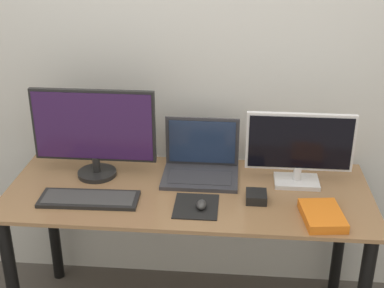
# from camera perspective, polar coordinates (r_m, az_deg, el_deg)

# --- Properties ---
(wall_back) EXTENTS (7.00, 0.05, 2.50)m
(wall_back) POSITION_cam_1_polar(r_m,az_deg,el_deg) (2.57, 0.40, 9.51)
(wall_back) COLOR silver
(wall_back) RESTS_ON ground_plane
(desk) EXTENTS (1.62, 0.66, 0.74)m
(desk) POSITION_cam_1_polar(r_m,az_deg,el_deg) (2.46, -0.40, -7.55)
(desk) COLOR olive
(desk) RESTS_ON ground_plane
(monitor_left) EXTENTS (0.56, 0.18, 0.42)m
(monitor_left) POSITION_cam_1_polar(r_m,az_deg,el_deg) (2.47, -10.43, 1.35)
(monitor_left) COLOR black
(monitor_left) RESTS_ON desk
(monitor_right) EXTENTS (0.48, 0.14, 0.34)m
(monitor_right) POSITION_cam_1_polar(r_m,az_deg,el_deg) (2.42, 11.39, -0.39)
(monitor_right) COLOR silver
(monitor_right) RESTS_ON desk
(laptop) EXTENTS (0.35, 0.25, 0.26)m
(laptop) POSITION_cam_1_polar(r_m,az_deg,el_deg) (2.50, 0.96, -1.98)
(laptop) COLOR #333338
(laptop) RESTS_ON desk
(keyboard) EXTENTS (0.43, 0.17, 0.02)m
(keyboard) POSITION_cam_1_polar(r_m,az_deg,el_deg) (2.35, -10.92, -5.78)
(keyboard) COLOR black
(keyboard) RESTS_ON desk
(mousepad) EXTENTS (0.19, 0.21, 0.00)m
(mousepad) POSITION_cam_1_polar(r_m,az_deg,el_deg) (2.26, 0.44, -6.66)
(mousepad) COLOR black
(mousepad) RESTS_ON desk
(mouse) EXTENTS (0.04, 0.07, 0.03)m
(mouse) POSITION_cam_1_polar(r_m,az_deg,el_deg) (2.24, 1.00, -6.49)
(mouse) COLOR #333333
(mouse) RESTS_ON mousepad
(book) EXTENTS (0.18, 0.24, 0.04)m
(book) POSITION_cam_1_polar(r_m,az_deg,el_deg) (2.23, 13.74, -7.43)
(book) COLOR orange
(book) RESTS_ON desk
(power_brick) EXTENTS (0.09, 0.10, 0.04)m
(power_brick) POSITION_cam_1_polar(r_m,az_deg,el_deg) (2.32, 6.87, -5.60)
(power_brick) COLOR black
(power_brick) RESTS_ON desk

